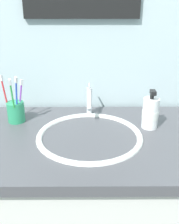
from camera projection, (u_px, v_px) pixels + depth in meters
tiled_wall_back at (82, 31)px, 1.25m from camera, size 2.20×0.04×2.40m
vanity_counter at (83, 219)px, 1.24m from camera, size 1.00×0.60×0.85m
sink_basin at (90, 144)px, 1.09m from camera, size 0.41×0.41×0.11m
faucet at (89, 100)px, 1.23m from camera, size 0.02×0.14×0.14m
toothbrush_cup at (16, 112)px, 1.18m from camera, size 0.07×0.07×0.09m
toothbrush_purple at (20, 97)px, 1.17m from camera, size 0.04×0.03×0.18m
toothbrush_red at (5, 95)px, 1.16m from camera, size 0.04×0.02×0.20m
toothbrush_green at (13, 99)px, 1.11m from camera, size 0.01×0.06×0.20m
toothbrush_blue at (17, 97)px, 1.13m from camera, size 0.03×0.04×0.20m
soap_dispenser at (150, 113)px, 1.12m from camera, size 0.07×0.07×0.16m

